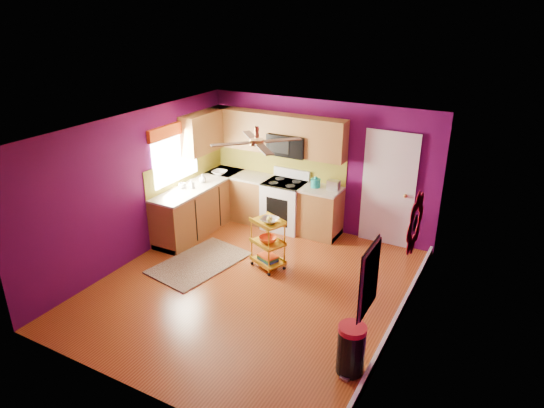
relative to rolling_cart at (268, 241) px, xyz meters
The scene contains 18 objects.
ground 0.82m from the rolling_cart, 83.31° to the right, with size 5.00×5.00×0.00m, color maroon.
room_envelope 1.32m from the rolling_cart, 80.99° to the right, with size 4.54×5.04×2.52m.
lower_cabinets 1.72m from the rolling_cart, 137.46° to the left, with size 2.81×2.31×0.94m.
electric_range 1.59m from the rolling_cart, 107.30° to the left, with size 0.76×0.66×1.13m.
upper_cabinetry 2.32m from the rolling_cart, 127.48° to the left, with size 2.80×2.30×1.26m.
left_window 2.51m from the rolling_cart, 169.46° to the left, with size 0.08×1.35×1.08m.
panel_door 2.37m from the rolling_cart, 51.83° to the left, with size 0.95×0.11×2.15m.
right_wall_art 2.69m from the rolling_cart, 23.26° to the right, with size 0.04×2.74×1.04m.
ceiling_fan 1.86m from the rolling_cart, 80.39° to the right, with size 1.01×1.01×0.26m.
shag_rug 1.27m from the rolling_cart, 157.63° to the right, with size 1.00×1.63×0.02m, color black.
rolling_cart is the anchor object (origin of this frame).
trash_can 2.67m from the rolling_cart, 39.39° to the right, with size 0.40×0.41×0.64m.
teal_kettle 1.66m from the rolling_cart, 85.08° to the left, with size 0.18×0.18×0.21m.
toaster 1.75m from the rolling_cart, 73.37° to the left, with size 0.22×0.15×0.18m, color beige.
soap_bottle_a 1.96m from the rolling_cart, 167.17° to the left, with size 0.08×0.08×0.18m, color #EA3F72.
soap_bottle_b 2.07m from the rolling_cart, 157.54° to the left, with size 0.14×0.14×0.17m, color white.
counter_dish 2.31m from the rolling_cart, 144.29° to the left, with size 0.28×0.28×0.07m, color white.
counter_cup 2.08m from the rolling_cart, behind, with size 0.13×0.13×0.10m, color white.
Camera 1 is at (3.37, -5.53, 4.11)m, focal length 32.00 mm.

